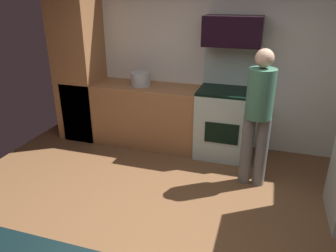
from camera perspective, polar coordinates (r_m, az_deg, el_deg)
name	(u,v)px	position (r m, az deg, el deg)	size (l,w,h in m)	color
ground_plane	(155,241)	(3.24, -2.29, -19.54)	(5.20, 4.80, 0.02)	brown
wall_back	(209,57)	(4.75, 7.16, 12.00)	(5.20, 0.12, 2.60)	silver
lower_cabinet_run	(142,114)	(4.88, -4.55, 2.05)	(2.40, 0.60, 0.90)	#9C683F
cabinet_column	(80,70)	(5.16, -15.28, 9.41)	(0.60, 0.60, 2.10)	#9C683F
oven_range	(225,120)	(4.56, 10.09, 1.09)	(0.76, 0.65, 1.51)	#B0C3BA
microwave	(233,31)	(4.36, 11.35, 16.08)	(0.74, 0.38, 0.38)	black
person_cook	(258,113)	(3.76, 15.61, 2.24)	(0.31, 0.30, 1.62)	slate
stock_pot	(141,79)	(4.72, -4.85, 8.28)	(0.29, 0.29, 0.20)	#B2B9BC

